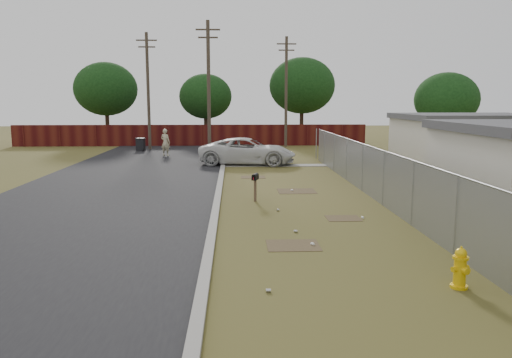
{
  "coord_description": "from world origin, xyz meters",
  "views": [
    {
      "loc": [
        -2.35,
        -17.73,
        3.79
      ],
      "look_at": [
        -1.59,
        -0.57,
        1.1
      ],
      "focal_mm": 35.0,
      "sensor_mm": 36.0,
      "label": 1
    }
  ],
  "objects_px": {
    "pedestrian": "(165,142)",
    "trash_bin": "(141,144)",
    "fire_hydrant": "(460,269)",
    "pickup_truck": "(248,151)",
    "mailbox": "(255,179)"
  },
  "relations": [
    {
      "from": "mailbox",
      "to": "pickup_truck",
      "type": "relative_size",
      "value": 0.19
    },
    {
      "from": "pedestrian",
      "to": "trash_bin",
      "type": "height_order",
      "value": "pedestrian"
    },
    {
      "from": "trash_bin",
      "to": "pedestrian",
      "type": "bearing_deg",
      "value": -56.63
    },
    {
      "from": "mailbox",
      "to": "trash_bin",
      "type": "distance_m",
      "value": 21.3
    },
    {
      "from": "fire_hydrant",
      "to": "pickup_truck",
      "type": "relative_size",
      "value": 0.15
    },
    {
      "from": "fire_hydrant",
      "to": "pedestrian",
      "type": "bearing_deg",
      "value": 110.32
    },
    {
      "from": "pickup_truck",
      "to": "trash_bin",
      "type": "xyz_separation_m",
      "value": [
        -7.95,
        8.5,
        -0.29
      ]
    },
    {
      "from": "fire_hydrant",
      "to": "pickup_truck",
      "type": "xyz_separation_m",
      "value": [
        -3.78,
        20.36,
        0.39
      ]
    },
    {
      "from": "mailbox",
      "to": "pedestrian",
      "type": "height_order",
      "value": "pedestrian"
    },
    {
      "from": "mailbox",
      "to": "pedestrian",
      "type": "bearing_deg",
      "value": 108.97
    },
    {
      "from": "mailbox",
      "to": "pickup_truck",
      "type": "height_order",
      "value": "pickup_truck"
    },
    {
      "from": "pickup_truck",
      "to": "trash_bin",
      "type": "bearing_deg",
      "value": 50.54
    },
    {
      "from": "pickup_truck",
      "to": "pedestrian",
      "type": "height_order",
      "value": "pedestrian"
    },
    {
      "from": "mailbox",
      "to": "pickup_truck",
      "type": "bearing_deg",
      "value": 89.9
    },
    {
      "from": "fire_hydrant",
      "to": "mailbox",
      "type": "height_order",
      "value": "mailbox"
    }
  ]
}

